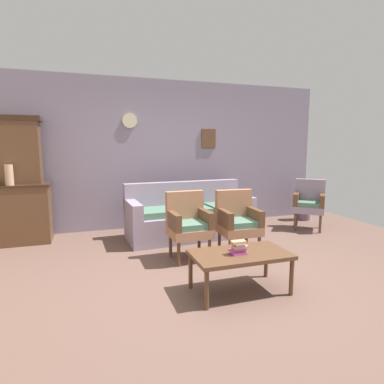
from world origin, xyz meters
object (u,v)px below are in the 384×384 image
(coffee_table, at_px, (240,257))
(floor_vase_by_wall, at_px, (304,202))
(floral_couch, at_px, (189,217))
(vase_on_cabinet, at_px, (9,175))
(wingback_chair_by_fireplace, at_px, (309,202))
(armchair_near_cabinet, at_px, (188,222))
(side_cabinet, at_px, (12,214))
(book_stack_on_table, at_px, (239,248))
(armchair_by_doorway, at_px, (238,220))

(coffee_table, relative_size, floor_vase_by_wall, 1.36)
(floor_vase_by_wall, bearing_deg, floral_couch, -171.26)
(vase_on_cabinet, distance_m, wingback_chair_by_fireplace, 4.97)
(armchair_near_cabinet, bearing_deg, side_cabinet, 147.82)
(coffee_table, distance_m, book_stack_on_table, 0.12)
(side_cabinet, distance_m, vase_on_cabinet, 0.64)
(book_stack_on_table, bearing_deg, armchair_by_doorway, 63.96)
(floor_vase_by_wall, bearing_deg, side_cabinet, 178.93)
(vase_on_cabinet, height_order, floor_vase_by_wall, vase_on_cabinet)
(floral_couch, height_order, coffee_table, floral_couch)
(vase_on_cabinet, height_order, armchair_near_cabinet, vase_on_cabinet)
(wingback_chair_by_fireplace, bearing_deg, armchair_by_doorway, -155.02)
(coffee_table, xyz_separation_m, floor_vase_by_wall, (2.74, 2.50, -0.01))
(floral_couch, relative_size, book_stack_on_table, 12.13)
(armchair_near_cabinet, xyz_separation_m, wingback_chair_by_fireplace, (2.56, 0.78, 0.00))
(armchair_by_doorway, height_order, book_stack_on_table, armchair_by_doorway)
(floor_vase_by_wall, bearing_deg, coffee_table, -137.52)
(book_stack_on_table, bearing_deg, vase_on_cabinet, 135.66)
(armchair_by_doorway, bearing_deg, book_stack_on_table, -116.04)
(armchair_near_cabinet, bearing_deg, floor_vase_by_wall, 25.44)
(side_cabinet, bearing_deg, book_stack_on_table, -45.92)
(wingback_chair_by_fireplace, bearing_deg, coffee_table, -141.23)
(vase_on_cabinet, distance_m, book_stack_on_table, 3.57)
(wingback_chair_by_fireplace, bearing_deg, armchair_near_cabinet, -163.01)
(floral_couch, bearing_deg, vase_on_cabinet, 173.21)
(armchair_near_cabinet, xyz_separation_m, floor_vase_by_wall, (2.95, 1.40, -0.13))
(wingback_chair_by_fireplace, distance_m, floor_vase_by_wall, 0.74)
(armchair_by_doorway, xyz_separation_m, book_stack_on_table, (-0.51, -1.05, -0.01))
(wingback_chair_by_fireplace, bearing_deg, floor_vase_by_wall, 57.88)
(wingback_chair_by_fireplace, bearing_deg, vase_on_cabinet, 173.73)
(floor_vase_by_wall, bearing_deg, armchair_near_cabinet, -154.56)
(vase_on_cabinet, height_order, wingback_chair_by_fireplace, vase_on_cabinet)
(side_cabinet, xyz_separation_m, armchair_near_cabinet, (2.39, -1.50, 0.03))
(wingback_chair_by_fireplace, height_order, coffee_table, wingback_chair_by_fireplace)
(armchair_by_doorway, xyz_separation_m, floor_vase_by_wall, (2.26, 1.49, -0.13))
(armchair_near_cabinet, distance_m, wingback_chair_by_fireplace, 2.67)
(floral_couch, relative_size, armchair_near_cabinet, 2.34)
(vase_on_cabinet, xyz_separation_m, floor_vase_by_wall, (5.29, 0.08, -0.72))
(armchair_near_cabinet, relative_size, coffee_table, 0.90)
(book_stack_on_table, bearing_deg, side_cabinet, 134.08)
(side_cabinet, xyz_separation_m, floor_vase_by_wall, (5.33, -0.10, -0.10))
(coffee_table, relative_size, book_stack_on_table, 5.77)
(floral_couch, distance_m, wingback_chair_by_fireplace, 2.24)
(vase_on_cabinet, relative_size, armchair_near_cabinet, 0.34)
(armchair_near_cabinet, distance_m, floor_vase_by_wall, 3.27)
(armchair_by_doorway, bearing_deg, floor_vase_by_wall, 33.43)
(side_cabinet, height_order, book_stack_on_table, side_cabinet)
(floor_vase_by_wall, bearing_deg, book_stack_on_table, -137.50)
(floral_couch, height_order, book_stack_on_table, floral_couch)
(vase_on_cabinet, bearing_deg, side_cabinet, 102.75)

